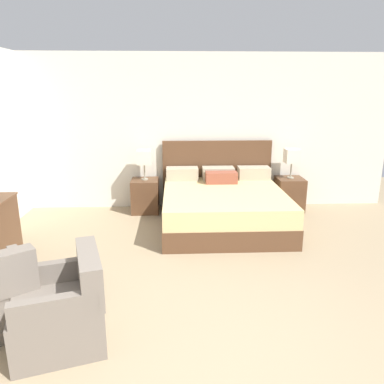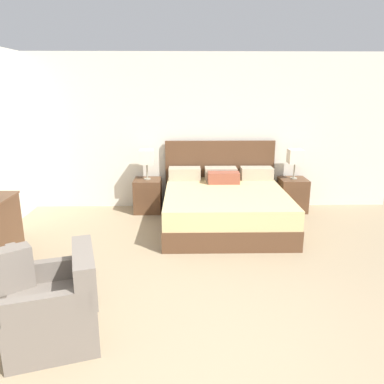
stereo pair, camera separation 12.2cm
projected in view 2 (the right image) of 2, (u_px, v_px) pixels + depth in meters
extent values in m
plane|color=#998466|center=(208.00, 367.00, 2.79)|extent=(11.95, 11.95, 0.00)
cube|color=silver|center=(195.00, 132.00, 6.31)|extent=(6.75, 0.06, 2.58)
cube|color=brown|center=(225.00, 218.00, 5.59)|extent=(1.78, 1.91, 0.28)
cube|color=#D6BC7F|center=(225.00, 200.00, 5.52)|extent=(1.76, 1.89, 0.26)
cube|color=brown|center=(220.00, 174.00, 6.42)|extent=(1.85, 0.05, 1.16)
cube|color=tan|center=(185.00, 173.00, 6.20)|extent=(0.52, 0.28, 0.20)
cube|color=tan|center=(221.00, 173.00, 6.21)|extent=(0.52, 0.28, 0.20)
cube|color=tan|center=(257.00, 173.00, 6.22)|extent=(0.52, 0.28, 0.20)
cube|color=brown|center=(224.00, 178.00, 5.96)|extent=(0.50, 0.22, 0.18)
cube|color=brown|center=(148.00, 195.00, 6.26)|extent=(0.44, 0.45, 0.55)
cube|color=#3C2718|center=(146.00, 196.00, 6.04)|extent=(0.38, 0.01, 0.24)
cube|color=brown|center=(292.00, 195.00, 6.31)|extent=(0.44, 0.45, 0.55)
cube|color=#3C2718|center=(296.00, 195.00, 6.08)|extent=(0.38, 0.01, 0.24)
cylinder|color=gray|center=(147.00, 179.00, 6.19)|extent=(0.11, 0.11, 0.02)
cylinder|color=gray|center=(147.00, 171.00, 6.15)|extent=(0.02, 0.02, 0.25)
cube|color=beige|center=(147.00, 157.00, 6.09)|extent=(0.23, 0.23, 0.23)
cylinder|color=gray|center=(294.00, 178.00, 6.23)|extent=(0.11, 0.11, 0.02)
cylinder|color=gray|center=(294.00, 170.00, 6.20)|extent=(0.02, 0.02, 0.25)
cube|color=beige|center=(295.00, 156.00, 6.13)|extent=(0.23, 0.23, 0.23)
cube|color=#70665B|center=(19.00, 263.00, 3.36)|extent=(0.44, 0.56, 0.18)
cube|color=#70665B|center=(53.00, 318.00, 3.05)|extent=(0.85, 0.85, 0.40)
cube|color=#70665B|center=(84.00, 271.00, 3.02)|extent=(0.35, 0.70, 0.36)
cube|color=#70665B|center=(48.00, 306.00, 2.70)|extent=(0.63, 0.27, 0.18)
cube|color=#70665B|center=(51.00, 270.00, 3.24)|extent=(0.63, 0.27, 0.18)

